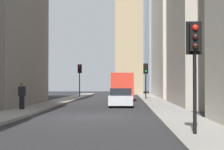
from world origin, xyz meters
TOP-DOWN VIEW (x-y plane):
  - ground_plane at (0.00, 0.00)m, footprint 135.00×135.00m
  - sidewalk_right at (0.00, 4.50)m, footprint 90.00×2.20m
  - sidewalk_left at (0.00, -4.50)m, footprint 90.00×2.20m
  - delivery_truck at (20.82, -1.40)m, footprint 6.46×2.25m
  - sedan_silver at (9.36, -1.40)m, footprint 4.30×1.78m
  - traffic_light_foreground at (-7.91, -4.07)m, footprint 0.43×0.52m
  - traffic_light_midblock at (21.80, -3.90)m, footprint 0.43×0.52m
  - traffic_light_far_junction at (28.02, 4.04)m, footprint 0.43×0.52m
  - pedestrian at (4.01, 4.83)m, footprint 0.26×0.44m

SIDE VIEW (x-z plane):
  - ground_plane at x=0.00m, z-range 0.00..0.00m
  - sidewalk_right at x=0.00m, z-range 0.00..0.14m
  - sidewalk_left at x=0.00m, z-range 0.00..0.14m
  - sedan_silver at x=9.36m, z-range -0.04..1.37m
  - pedestrian at x=4.01m, z-range 0.22..1.93m
  - delivery_truck at x=20.82m, z-range 0.04..2.88m
  - traffic_light_foreground at x=-7.91m, z-range 1.00..4.70m
  - traffic_light_midblock at x=21.80m, z-range 1.03..4.84m
  - traffic_light_far_junction at x=28.02m, z-range 1.09..5.12m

